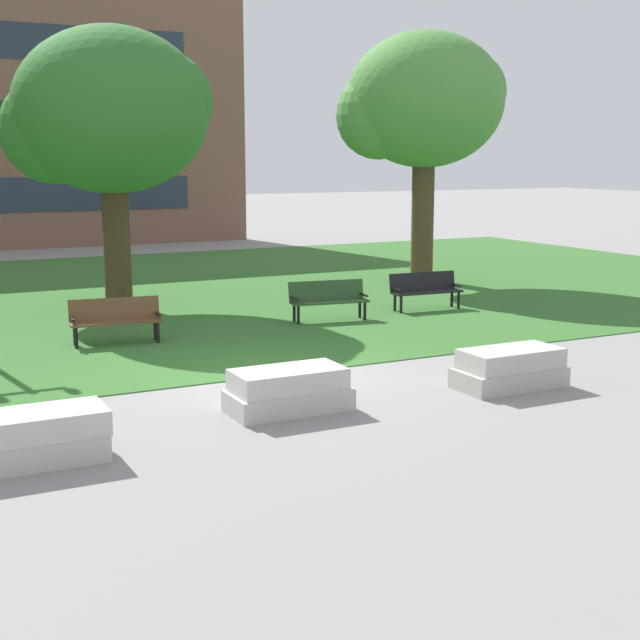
% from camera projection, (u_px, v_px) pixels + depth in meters
% --- Properties ---
extents(ground_plane, '(140.00, 140.00, 0.00)m').
position_uv_depth(ground_plane, '(275.00, 376.00, 15.33)').
color(ground_plane, gray).
extents(grass_lawn, '(40.00, 20.00, 0.02)m').
position_uv_depth(grass_lawn, '(123.00, 296.00, 24.09)').
color(grass_lawn, '#336628').
rests_on(grass_lawn, ground).
extents(concrete_block_center, '(1.83, 0.90, 0.64)m').
position_uv_depth(concrete_block_center, '(34.00, 438.00, 10.97)').
color(concrete_block_center, '#BCB7B2').
rests_on(concrete_block_center, ground).
extents(concrete_block_left, '(1.80, 0.90, 0.64)m').
position_uv_depth(concrete_block_left, '(288.00, 391.00, 13.19)').
color(concrete_block_left, '#BCB7B2').
rests_on(concrete_block_left, ground).
extents(concrete_block_right, '(1.80, 0.90, 0.64)m').
position_uv_depth(concrete_block_right, '(510.00, 369.00, 14.55)').
color(concrete_block_right, '#B2ADA3').
rests_on(concrete_block_right, ground).
extents(park_bench_near_right, '(1.84, 0.67, 0.90)m').
position_uv_depth(park_bench_near_right, '(425.00, 288.00, 21.85)').
color(park_bench_near_right, black).
rests_on(park_bench_near_right, grass_lawn).
extents(park_bench_far_left, '(1.86, 0.79, 0.90)m').
position_uv_depth(park_bench_far_left, '(328.00, 298.00, 20.38)').
color(park_bench_far_left, '#284723').
rests_on(park_bench_far_left, grass_lawn).
extents(park_bench_far_right, '(1.85, 0.76, 0.90)m').
position_uv_depth(park_bench_far_right, '(115.00, 318.00, 17.87)').
color(park_bench_far_right, brown).
rests_on(park_bench_far_right, grass_lawn).
extents(tree_far_left, '(4.99, 4.75, 6.84)m').
position_uv_depth(tree_far_left, '(109.00, 114.00, 21.68)').
color(tree_far_left, '#42301E').
rests_on(tree_far_left, grass_lawn).
extents(tree_near_right, '(4.90, 4.66, 7.34)m').
position_uv_depth(tree_near_right, '(423.00, 103.00, 26.23)').
color(tree_near_right, '#4C3823').
rests_on(tree_near_right, grass_lawn).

